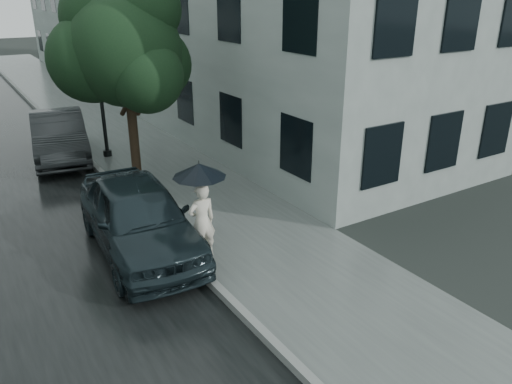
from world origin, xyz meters
TOP-DOWN VIEW (x-y plane):
  - ground at (0.00, 0.00)m, footprint 120.00×120.00m
  - sidewalk at (0.25, 12.00)m, footprint 3.50×60.00m
  - kerb_near at (-1.57, 12.00)m, footprint 0.15×60.00m
  - building_near at (5.47, 19.50)m, footprint 7.02×36.00m
  - pedestrian at (-1.20, 2.00)m, footprint 0.60×0.40m
  - umbrella at (-1.20, 2.02)m, footprint 1.10×1.10m
  - street_tree at (-0.90, 6.89)m, footprint 3.86×3.50m
  - lamp_post at (-1.00, 9.90)m, footprint 0.85×0.34m
  - car_near at (-2.20, 2.97)m, footprint 2.17×4.75m
  - car_far at (-2.20, 10.48)m, footprint 2.32×4.81m

SIDE VIEW (x-z plane):
  - ground at x=0.00m, z-range 0.00..0.00m
  - sidewalk at x=0.25m, z-range 0.00..0.01m
  - kerb_near at x=-1.57m, z-range 0.00..0.15m
  - car_far at x=-2.20m, z-range 0.01..1.53m
  - car_near at x=-2.20m, z-range 0.01..1.59m
  - pedestrian at x=-1.20m, z-range 0.01..1.64m
  - umbrella at x=-1.20m, z-range 1.34..2.52m
  - lamp_post at x=-1.00m, z-range 0.36..5.24m
  - street_tree at x=-0.90m, z-range 0.96..6.64m
  - building_near at x=5.47m, z-range 0.00..9.00m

